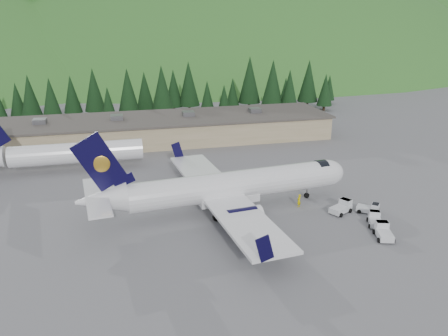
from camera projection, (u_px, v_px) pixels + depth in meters
ground at (234, 209)px, 60.87m from camera, size 600.00×600.00×0.00m
airliner at (227, 187)px, 59.41m from camera, size 38.10×35.80×12.63m
second_airliner at (60, 153)px, 74.28m from camera, size 27.50×11.00×10.05m
baggage_tug_a at (342, 207)px, 59.54m from camera, size 3.62×3.01×1.73m
baggage_tug_b at (370, 208)px, 59.31m from camera, size 3.07×2.96×1.52m
baggage_tug_c at (383, 231)px, 52.78m from camera, size 2.70×3.57×1.72m
terminal_building at (166, 129)px, 93.71m from camera, size 71.00×17.00×6.10m
baggage_tug_d at (375, 219)px, 56.10m from camera, size 2.67×3.30×1.58m
ramp_worker at (299, 201)px, 61.18m from camera, size 0.83×0.77×1.90m
tree_line at (157, 90)px, 114.25m from camera, size 113.56×17.29×13.84m
hills at (229, 188)px, 290.31m from camera, size 614.00×330.00×300.00m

